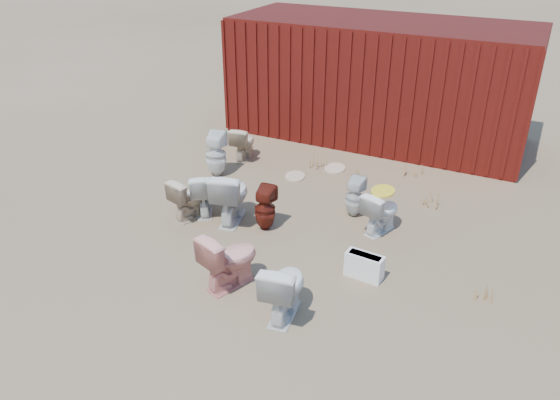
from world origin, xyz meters
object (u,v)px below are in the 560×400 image
at_px(toilet_front_e, 284,288).
at_px(toilet_back_a, 216,154).
at_px(toilet_front_pink, 230,259).
at_px(toilet_back_beige_left, 243,143).
at_px(toilet_front_a, 203,192).
at_px(toilet_back_beige_right, 191,198).
at_px(toilet_front_maroon, 265,208).
at_px(toilet_back_yellowlid, 381,212).
at_px(shipping_container, 379,80).
at_px(loose_tank, 364,266).
at_px(toilet_back_e, 355,197).
at_px(toilet_front_c, 231,196).

distance_m(toilet_front_e, toilet_back_a, 4.12).
relative_size(toilet_front_pink, toilet_back_beige_left, 1.19).
xyz_separation_m(toilet_front_pink, toilet_front_e, (0.88, -0.23, -0.00)).
relative_size(toilet_front_a, toilet_back_beige_right, 1.05).
height_order(toilet_front_a, toilet_front_e, toilet_front_e).
xyz_separation_m(toilet_front_maroon, toilet_back_beige_right, (-1.21, -0.21, -0.01)).
relative_size(toilet_back_beige_left, toilet_back_beige_right, 0.97).
distance_m(toilet_back_beige_left, toilet_back_yellowlid, 3.54).
distance_m(shipping_container, loose_tank, 5.44).
bearing_deg(shipping_container, toilet_back_yellowlid, -71.16).
height_order(toilet_back_beige_right, loose_tank, toilet_back_beige_right).
bearing_deg(toilet_front_maroon, toilet_back_beige_right, 5.69).
relative_size(toilet_front_pink, toilet_front_maroon, 1.13).
distance_m(toilet_front_e, toilet_back_beige_right, 2.78).
bearing_deg(toilet_back_yellowlid, toilet_back_e, -10.23).
relative_size(toilet_front_pink, toilet_back_beige_right, 1.15).
xyz_separation_m(shipping_container, toilet_back_e, (0.81, -3.60, -0.88)).
height_order(toilet_front_e, toilet_back_a, toilet_back_a).
distance_m(toilet_front_a, toilet_front_c, 0.53).
bearing_deg(toilet_back_yellowlid, shipping_container, -52.06).
xyz_separation_m(toilet_back_a, toilet_back_e, (2.76, -0.30, -0.09)).
xyz_separation_m(toilet_front_a, toilet_front_e, (2.26, -1.70, 0.03)).
height_order(toilet_front_c, toilet_back_beige_left, toilet_front_c).
height_order(toilet_back_beige_left, toilet_back_beige_right, toilet_back_beige_right).
height_order(toilet_front_pink, toilet_back_yellowlid, toilet_front_pink).
height_order(toilet_back_yellowlid, loose_tank, toilet_back_yellowlid).
bearing_deg(toilet_front_c, toilet_back_beige_left, -79.20).
relative_size(toilet_back_a, toilet_back_e, 1.27).
relative_size(toilet_front_c, toilet_back_a, 1.04).
bearing_deg(toilet_front_maroon, toilet_back_beige_left, -57.00).
height_order(toilet_back_a, toilet_back_yellowlid, toilet_back_a).
height_order(toilet_front_c, toilet_front_e, toilet_front_c).
xyz_separation_m(toilet_front_c, toilet_back_beige_right, (-0.61, -0.20, -0.09)).
height_order(toilet_front_maroon, toilet_back_a, toilet_back_a).
xyz_separation_m(toilet_front_e, toilet_back_e, (-0.08, 2.68, -0.07)).
distance_m(toilet_front_maroon, toilet_back_beige_right, 1.22).
distance_m(toilet_front_a, toilet_front_pink, 2.02).
xyz_separation_m(toilet_front_a, toilet_front_maroon, (1.12, -0.02, -0.01)).
height_order(shipping_container, toilet_back_beige_left, shipping_container).
distance_m(toilet_back_yellowlid, toilet_back_e, 0.59).
distance_m(shipping_container, toilet_front_pink, 6.11).
height_order(toilet_front_e, toilet_back_e, toilet_front_e).
height_order(toilet_front_e, toilet_back_beige_left, toilet_front_e).
relative_size(toilet_front_e, toilet_back_beige_right, 1.14).
relative_size(toilet_front_a, toilet_back_a, 0.87).
bearing_deg(toilet_front_a, shipping_container, -139.58).
distance_m(toilet_back_beige_right, toilet_back_e, 2.57).
distance_m(shipping_container, toilet_back_beige_right, 5.09).
bearing_deg(loose_tank, toilet_front_c, 172.04).
xyz_separation_m(toilet_front_c, toilet_front_maroon, (0.59, 0.00, -0.08)).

